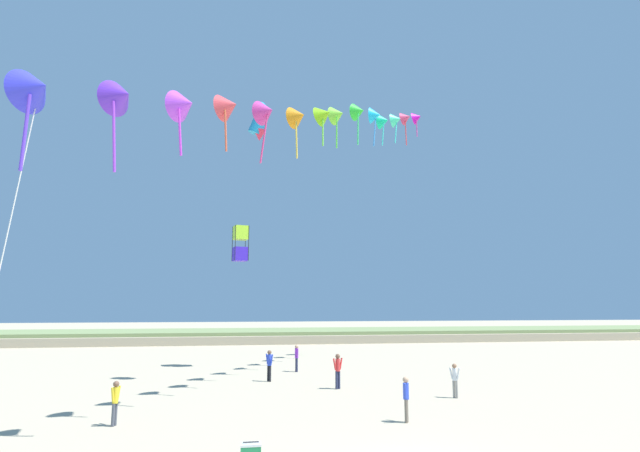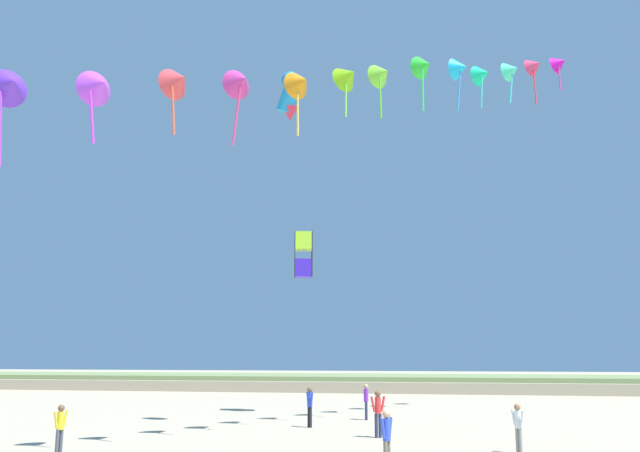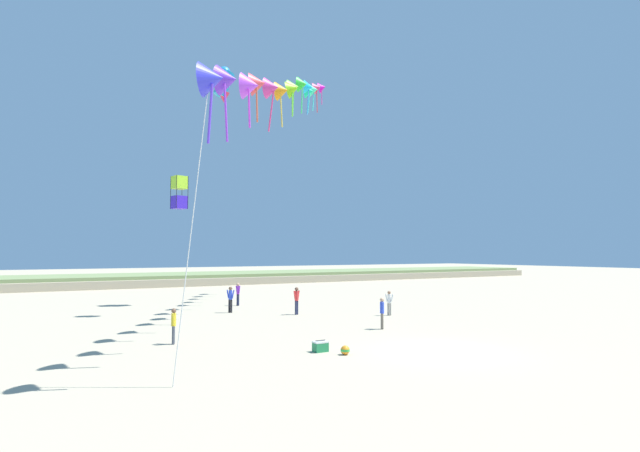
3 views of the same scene
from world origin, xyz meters
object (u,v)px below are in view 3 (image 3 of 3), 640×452
Objects in this scene: beach_cooler at (320,346)px; person_near_right at (297,299)px; person_mid_center at (238,293)px; person_far_center at (382,311)px; person_far_left at (230,298)px; large_kite_low_lead at (179,193)px; large_kite_mid_trail at (224,83)px; beach_ball at (345,350)px; person_far_right at (174,323)px; person_near_left at (389,301)px.

person_near_right is at bearing 67.18° from beach_cooler.
person_mid_center is 1.05× the size of person_far_center.
person_far_left is 10.28m from large_kite_low_lead.
person_mid_center is at bearing 79.52° from beach_cooler.
beach_ball is at bearing -89.97° from large_kite_mid_trail.
person_far_right is at bearing 132.98° from beach_ball.
person_near_right is 1.08× the size of person_far_center.
beach_cooler is (-3.36, -18.14, -0.77)m from person_mid_center.
person_far_right reaches higher than beach_ball.
person_near_left is 18.22m from large_kite_low_lead.
large_kite_low_lead is (-6.18, 17.44, 7.66)m from person_far_center.
large_kite_mid_trail is at bearing 59.63° from person_far_right.
person_far_left is at bearing 39.59° from large_kite_mid_trail.
large_kite_mid_trail is 6.66× the size of beach_ball.
person_mid_center is at bearing 59.15° from person_far_right.
person_far_left is at bearing -75.05° from large_kite_low_lead.
large_kite_mid_trail reaches higher than person_far_center.
person_near_right is 4.56m from person_far_left.
person_mid_center is 14.83m from person_far_center.
person_near_right is 7.12m from person_mid_center.
large_kite_low_lead is at bearing 117.59° from person_near_right.
person_far_left is at bearing 141.96° from person_near_left.
large_kite_low_lead reaches higher than beach_cooler.
beach_ball is (0.01, -14.58, -14.97)m from large_kite_mid_trail.
beach_ball is at bearing -139.14° from person_far_center.
person_near_left reaches higher than beach_cooler.
person_near_right is at bearing -62.41° from large_kite_low_lead.
beach_cooler is at bearing -140.79° from person_near_left.
person_near_left is 0.96× the size of person_far_center.
person_near_right is 0.70× the size of large_kite_low_lead.
person_far_right is at bearing -167.42° from person_near_left.
person_near_right is 12.87m from beach_ball.
person_mid_center is at bearing 100.82° from person_near_right.
person_far_center is (1.06, -7.64, -0.08)m from person_near_right.
person_near_left is at bearing 48.35° from person_far_center.
person_far_left reaches higher than person_far_center.
person_near_right is 3.05× the size of beach_cooler.
person_near_left is 0.88× the size of person_near_right.
person_near_right reaches higher than person_mid_center.
person_far_left reaches higher than person_near_left.
person_near_right is 13.41m from large_kite_low_lead.
large_kite_low_lead is at bearing 97.37° from large_kite_mid_trail.
large_kite_low_lead reaches higher than person_near_right.
beach_cooler is 1.14m from beach_ball.
person_near_left is at bearing -38.04° from person_far_left.
person_near_right is at bearing -30.20° from large_kite_mid_trail.
large_kite_low_lead reaches higher than beach_ball.
person_near_right is 1.13× the size of person_far_right.
person_near_left is 2.69× the size of beach_cooler.
person_mid_center reaches higher than beach_cooler.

